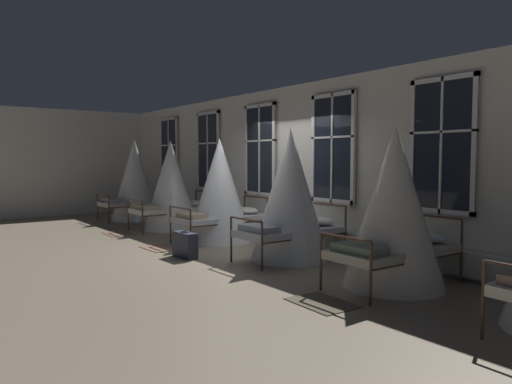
# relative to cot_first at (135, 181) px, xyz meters

# --- Properties ---
(ground) EXTENTS (29.15, 29.15, 0.00)m
(ground) POSITION_rel_cot_first_xyz_m (5.57, -0.23, -1.10)
(ground) COLOR gray
(back_wall_with_windows) EXTENTS (15.58, 0.10, 3.18)m
(back_wall_with_windows) POSITION_rel_cot_first_xyz_m (5.57, 1.15, 0.49)
(back_wall_with_windows) COLOR silver
(back_wall_with_windows) RESTS_ON ground
(end_wall_left) EXTENTS (0.10, 6.76, 3.18)m
(end_wall_left) POSITION_rel_cot_first_xyz_m (-2.22, -1.78, 0.49)
(end_wall_left) COLOR silver
(end_wall_left) RESTS_ON ground
(window_bank) EXTENTS (12.12, 0.10, 2.83)m
(window_bank) POSITION_rel_cot_first_xyz_m (5.57, 1.03, -0.04)
(window_bank) COLOR black
(window_bank) RESTS_ON ground
(cot_first) EXTENTS (1.36, 1.91, 2.27)m
(cot_first) POSITION_rel_cot_first_xyz_m (0.00, 0.00, 0.00)
(cot_first) COLOR #4C3323
(cot_first) RESTS_ON ground
(cot_second) EXTENTS (1.36, 1.89, 2.15)m
(cot_second) POSITION_rel_cot_first_xyz_m (2.26, -0.01, -0.06)
(cot_second) COLOR #4C3323
(cot_second) RESTS_ON ground
(cot_third) EXTENTS (1.36, 1.89, 2.14)m
(cot_third) POSITION_rel_cot_first_xyz_m (4.45, 0.02, -0.06)
(cot_third) COLOR #4C3323
(cot_third) RESTS_ON ground
(cot_fourth) EXTENTS (1.36, 1.90, 2.26)m
(cot_fourth) POSITION_rel_cot_first_xyz_m (6.69, 0.02, -0.01)
(cot_fourth) COLOR #4C3323
(cot_fourth) RESTS_ON ground
(cot_fifth) EXTENTS (1.36, 1.90, 2.18)m
(cot_fifth) POSITION_rel_cot_first_xyz_m (8.88, -0.02, -0.04)
(cot_fifth) COLOR #4C3323
(cot_fifth) RESTS_ON ground
(rug_second) EXTENTS (0.82, 0.59, 0.01)m
(rug_second) POSITION_rel_cot_first_xyz_m (2.26, -1.33, -1.09)
(rug_second) COLOR brown
(rug_second) RESTS_ON ground
(rug_third) EXTENTS (0.82, 0.58, 0.01)m
(rug_third) POSITION_rel_cot_first_xyz_m (4.46, -1.33, -1.09)
(rug_third) COLOR brown
(rug_third) RESTS_ON ground
(rug_fifth) EXTENTS (0.83, 0.60, 0.01)m
(rug_fifth) POSITION_rel_cot_first_xyz_m (8.88, -1.33, -1.09)
(rug_fifth) COLOR brown
(rug_fifth) RESTS_ON ground
(suitcase_dark) EXTENTS (0.56, 0.22, 0.47)m
(suitcase_dark) POSITION_rel_cot_first_xyz_m (5.51, -1.36, -0.88)
(suitcase_dark) COLOR #2D3342
(suitcase_dark) RESTS_ON ground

